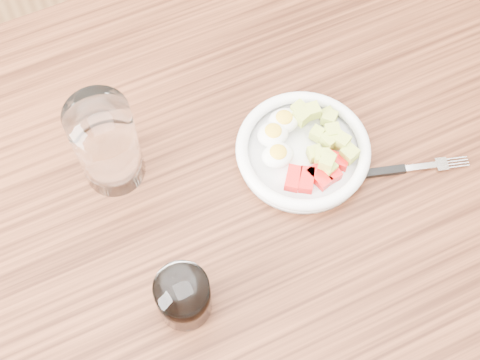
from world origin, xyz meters
name	(u,v)px	position (x,y,z in m)	size (l,w,h in m)	color
ground	(245,326)	(0.00, 0.00, 0.00)	(4.00, 4.00, 0.00)	brown
dining_table	(248,220)	(0.00, 0.00, 0.67)	(1.50, 0.90, 0.77)	brown
bowl	(303,149)	(0.10, 0.02, 0.79)	(0.20, 0.20, 0.05)	white
fork	(392,170)	(0.20, -0.06, 0.77)	(0.18, 0.07, 0.01)	black
water_glass	(106,144)	(-0.16, 0.11, 0.85)	(0.09, 0.09, 0.15)	white
coffee_glass	(184,297)	(-0.15, -0.11, 0.81)	(0.07, 0.07, 0.08)	white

